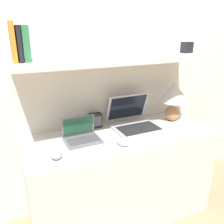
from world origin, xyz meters
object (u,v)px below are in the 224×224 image
at_px(laptop_large, 134,122).
at_px(book_green, 25,44).
at_px(book_black, 19,44).
at_px(book_orange, 13,42).
at_px(router_box, 96,120).
at_px(table_lamp, 174,96).
at_px(computer_mouse, 123,142).
at_px(second_mouse, 56,155).
at_px(shelf_gadget, 187,47).
at_px(laptop_small, 82,136).

distance_m(laptop_large, book_green, 0.96).
xyz_separation_m(book_black, book_green, (0.04, 0.00, -0.00)).
bearing_deg(book_orange, router_box, 13.93).
bearing_deg(book_green, table_lamp, 0.10).
relative_size(computer_mouse, second_mouse, 1.28).
relative_size(book_green, shelf_gadget, 2.41).
bearing_deg(table_lamp, book_green, -179.90).
bearing_deg(book_orange, laptop_small, -7.39).
distance_m(second_mouse, book_black, 0.68).
distance_m(second_mouse, book_orange, 0.70).
distance_m(table_lamp, laptop_small, 0.84).
xyz_separation_m(laptop_large, book_orange, (-0.81, 0.00, 0.62)).
relative_size(laptop_large, book_orange, 1.60).
relative_size(laptop_large, second_mouse, 3.92).
relative_size(router_box, shelf_gadget, 1.38).
bearing_deg(table_lamp, laptop_small, -176.59).
height_order(table_lamp, computer_mouse, table_lamp).
bearing_deg(second_mouse, shelf_gadget, 10.66).
relative_size(table_lamp, router_box, 2.82).
relative_size(laptop_large, book_black, 1.76).
height_order(table_lamp, second_mouse, table_lamp).
xyz_separation_m(laptop_large, laptop_small, (-0.45, -0.04, -0.01)).
height_order(computer_mouse, router_box, router_box).
bearing_deg(book_black, second_mouse, -61.01).
height_order(table_lamp, laptop_large, table_lamp).
bearing_deg(book_green, computer_mouse, -23.56).
relative_size(laptop_small, book_green, 1.20).
xyz_separation_m(laptop_large, book_green, (-0.74, 0.00, 0.61)).
relative_size(laptop_small, computer_mouse, 2.10).
bearing_deg(book_black, book_green, 0.00).
relative_size(book_orange, book_green, 1.10).
distance_m(book_orange, book_black, 0.03).
distance_m(computer_mouse, book_black, 0.88).
bearing_deg(book_black, table_lamp, 0.09).
relative_size(second_mouse, shelf_gadget, 1.08).
bearing_deg(computer_mouse, book_orange, 158.86).
bearing_deg(book_green, book_orange, 180.00).
distance_m(router_box, book_green, 0.77).
height_order(laptop_small, book_green, book_green).
relative_size(laptop_large, shelf_gadget, 4.25).
bearing_deg(book_black, shelf_gadget, 0.00).
bearing_deg(book_green, laptop_large, -0.18).
distance_m(laptop_small, book_green, 0.69).
height_order(laptop_large, shelf_gadget, shelf_gadget).
bearing_deg(second_mouse, computer_mouse, -2.52).
xyz_separation_m(router_box, book_green, (-0.47, -0.13, 0.60)).
relative_size(table_lamp, second_mouse, 3.60).
xyz_separation_m(table_lamp, second_mouse, (-1.03, -0.21, -0.20)).
height_order(table_lamp, book_green, book_green).
bearing_deg(computer_mouse, second_mouse, 177.48).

